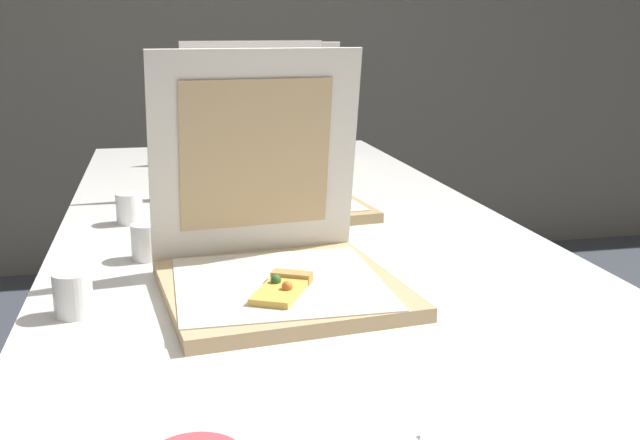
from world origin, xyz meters
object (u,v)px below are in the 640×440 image
at_px(pizza_box_middle, 274,184).
at_px(cup_white_near_left, 73,294).
at_px(pizza_box_back, 284,146).
at_px(pizza_box_front, 275,257).
at_px(cup_white_near_center, 147,242).
at_px(table, 293,248).
at_px(cup_white_mid, 129,208).

bearing_deg(pizza_box_middle, cup_white_near_left, -129.61).
xyz_separation_m(pizza_box_back, cup_white_near_left, (-0.50, -1.16, -0.02)).
height_order(pizza_box_front, cup_white_near_center, pizza_box_front).
bearing_deg(table, cup_white_near_center, -151.78).
xyz_separation_m(cup_white_near_center, cup_white_near_left, (-0.10, -0.25, 0.00)).
bearing_deg(pizza_box_back, pizza_box_middle, -96.41).
relative_size(table, cup_white_near_center, 36.38).
relative_size(pizza_box_back, cup_white_near_center, 6.02).
bearing_deg(cup_white_near_center, pizza_box_front, -45.78).
xyz_separation_m(table, cup_white_near_left, (-0.39, -0.41, 0.07)).
height_order(pizza_box_middle, pizza_box_back, pizza_box_middle).
height_order(pizza_box_back, cup_white_near_left, pizza_box_back).
bearing_deg(pizza_box_front, cup_white_mid, 110.38).
height_order(cup_white_near_center, cup_white_mid, same).
height_order(table, cup_white_near_center, cup_white_near_center).
distance_m(table, cup_white_mid, 0.35).
xyz_separation_m(pizza_box_middle, cup_white_near_left, (-0.38, -0.61, -0.02)).
height_order(pizza_box_middle, cup_white_near_left, pizza_box_middle).
distance_m(pizza_box_front, pizza_box_middle, 0.56).
bearing_deg(cup_white_near_left, pizza_box_front, 9.35).
bearing_deg(cup_white_near_left, pizza_box_back, 66.55).
relative_size(pizza_box_middle, cup_white_near_center, 6.74).
height_order(pizza_box_middle, cup_white_near_center, pizza_box_middle).
height_order(table, pizza_box_front, pizza_box_front).
xyz_separation_m(pizza_box_middle, pizza_box_back, (0.12, 0.56, -0.00)).
height_order(table, cup_white_near_left, cup_white_near_left).
relative_size(table, pizza_box_front, 6.00).
relative_size(cup_white_near_left, cup_white_mid, 1.00).
xyz_separation_m(pizza_box_front, cup_white_near_center, (-0.20, 0.20, -0.02)).
relative_size(table, cup_white_mid, 36.38).
bearing_deg(pizza_box_middle, pizza_box_back, 70.77).
relative_size(pizza_box_front, pizza_box_middle, 0.90).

